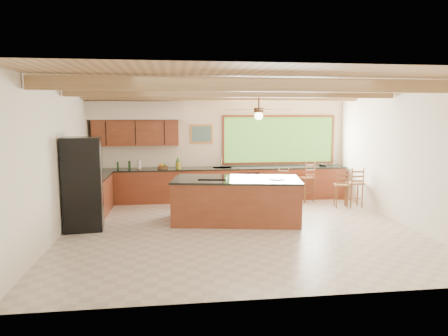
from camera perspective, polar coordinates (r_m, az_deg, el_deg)
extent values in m
plane|color=#BDAC9D|center=(8.50, 2.19, -8.65)|extent=(7.20, 7.20, 0.00)
cube|color=white|center=(11.42, -0.48, 3.16)|extent=(7.20, 0.04, 3.00)
cube|color=white|center=(5.07, 8.39, -2.40)|extent=(7.20, 0.04, 3.00)
cube|color=white|center=(8.40, -22.75, 1.01)|extent=(0.04, 6.50, 3.00)
cube|color=white|center=(9.50, 24.19, 1.62)|extent=(0.04, 6.50, 3.00)
cube|color=#A97D54|center=(8.19, 2.30, 11.94)|extent=(7.20, 6.50, 0.04)
cube|color=#A07B50|center=(6.61, 4.67, 11.77)|extent=(7.10, 0.15, 0.22)
cube|color=#A07B50|center=(8.68, 1.73, 10.77)|extent=(7.10, 0.15, 0.22)
cube|color=#A07B50|center=(10.45, 0.15, 10.21)|extent=(7.10, 0.15, 0.22)
cube|color=brown|center=(11.17, -12.47, 4.94)|extent=(2.30, 0.35, 0.70)
cube|color=silver|center=(11.09, -12.59, 8.02)|extent=(2.60, 0.50, 0.48)
cylinder|color=#FFEABF|center=(11.17, -16.16, 6.72)|extent=(0.10, 0.10, 0.01)
cylinder|color=#FFEABF|center=(11.05, -8.91, 6.92)|extent=(0.10, 0.10, 0.01)
cube|color=#78AE3E|center=(11.70, 7.85, 4.03)|extent=(3.20, 0.04, 1.30)
cube|color=#C7853D|center=(11.31, -3.24, 4.88)|extent=(0.64, 0.03, 0.54)
cube|color=#3A6A55|center=(11.29, -3.23, 4.87)|extent=(0.54, 0.01, 0.44)
cube|color=brown|center=(11.21, -0.27, -2.38)|extent=(7.00, 0.65, 0.88)
cube|color=black|center=(11.14, -0.27, -0.05)|extent=(7.04, 0.69, 0.04)
cube|color=brown|center=(9.78, -18.43, -4.24)|extent=(0.65, 2.35, 0.88)
cube|color=black|center=(9.70, -18.54, -1.58)|extent=(0.69, 2.39, 0.04)
cube|color=black|center=(11.00, 3.57, -2.69)|extent=(0.60, 0.02, 0.78)
cube|color=silver|center=(11.14, -0.27, -0.03)|extent=(0.50, 0.38, 0.03)
cylinder|color=silver|center=(11.32, -0.39, 0.93)|extent=(0.03, 0.03, 0.30)
cylinder|color=silver|center=(11.21, -0.33, 1.53)|extent=(0.03, 0.20, 0.03)
cylinder|color=silver|center=(11.07, -12.04, 0.50)|extent=(0.10, 0.10, 0.26)
cylinder|color=#1B4523|center=(11.30, -14.94, 0.38)|extent=(0.05, 0.05, 0.19)
cylinder|color=#1B4523|center=(11.17, -13.37, 0.44)|extent=(0.06, 0.06, 0.22)
cube|color=black|center=(11.76, 13.90, 0.43)|extent=(0.23, 0.21, 0.09)
cube|color=brown|center=(8.97, 1.76, -4.72)|extent=(2.94, 1.73, 0.93)
cube|color=black|center=(8.88, 1.77, -1.65)|extent=(2.98, 1.78, 0.04)
cube|color=black|center=(8.90, -1.61, -1.42)|extent=(0.69, 0.59, 0.02)
cylinder|color=silver|center=(8.87, 7.61, -1.53)|extent=(0.34, 0.34, 0.02)
cube|color=black|center=(8.77, -19.49, -2.13)|extent=(0.82, 0.80, 1.93)
cube|color=silver|center=(8.69, -17.07, -2.10)|extent=(0.03, 0.05, 1.77)
cube|color=brown|center=(11.06, 8.41, -1.85)|extent=(0.40, 0.40, 0.04)
cylinder|color=brown|center=(10.95, 7.88, -3.53)|extent=(0.03, 0.03, 0.57)
cylinder|color=brown|center=(11.03, 9.26, -3.49)|extent=(0.03, 0.03, 0.57)
cylinder|color=brown|center=(11.21, 7.52, -3.27)|extent=(0.03, 0.03, 0.57)
cylinder|color=brown|center=(11.28, 8.86, -3.23)|extent=(0.03, 0.03, 0.57)
cube|color=brown|center=(11.24, 11.59, -1.32)|extent=(0.52, 0.52, 0.04)
cylinder|color=brown|center=(11.10, 11.04, -3.22)|extent=(0.04, 0.04, 0.65)
cylinder|color=brown|center=(11.21, 12.57, -3.17)|extent=(0.04, 0.04, 0.65)
cylinder|color=brown|center=(11.40, 10.54, -2.94)|extent=(0.04, 0.04, 0.65)
cylinder|color=brown|center=(11.50, 12.04, -2.88)|extent=(0.04, 0.04, 0.65)
cube|color=brown|center=(10.76, 16.42, -2.34)|extent=(0.41, 0.41, 0.04)
cylinder|color=brown|center=(10.64, 15.98, -4.08)|extent=(0.03, 0.03, 0.56)
cylinder|color=brown|center=(10.75, 17.32, -4.02)|extent=(0.03, 0.03, 0.56)
cylinder|color=brown|center=(10.88, 15.41, -3.80)|extent=(0.03, 0.03, 0.56)
cylinder|color=brown|center=(10.99, 16.73, -3.74)|extent=(0.03, 0.03, 0.56)
cube|color=brown|center=(10.86, 18.19, -2.05)|extent=(0.40, 0.40, 0.04)
cylinder|color=brown|center=(10.73, 17.74, -3.92)|extent=(0.04, 0.04, 0.61)
cylinder|color=brown|center=(10.85, 19.16, -3.85)|extent=(0.04, 0.04, 0.61)
cylinder|color=brown|center=(10.99, 17.08, -3.63)|extent=(0.04, 0.04, 0.61)
cylinder|color=brown|center=(11.12, 18.48, -3.56)|extent=(0.04, 0.04, 0.61)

